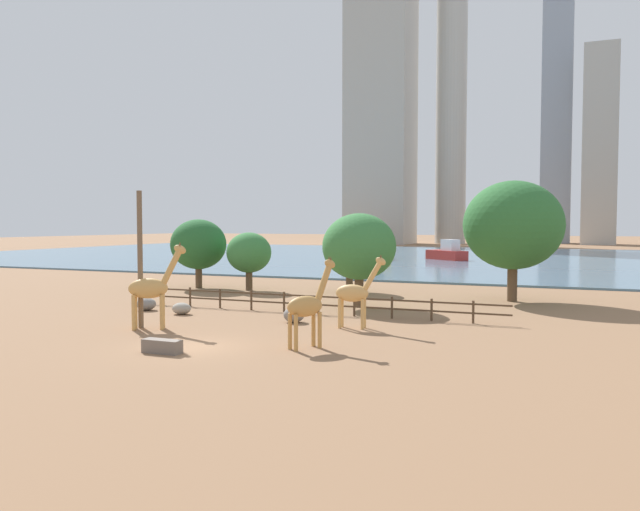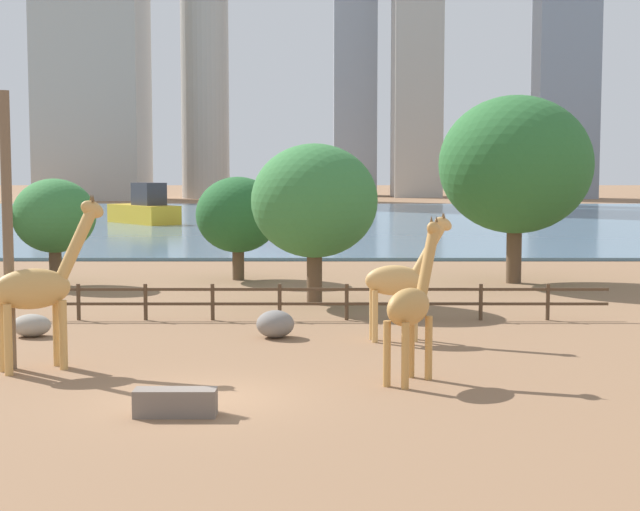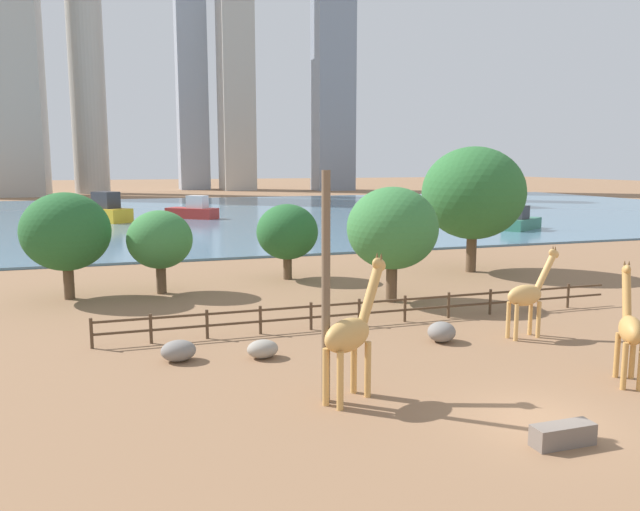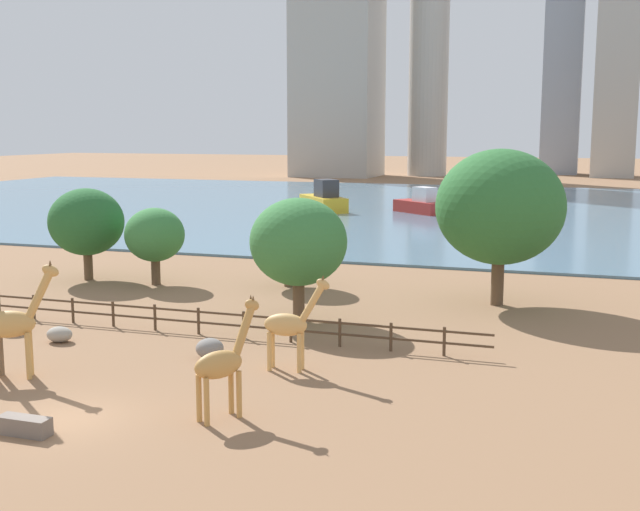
% 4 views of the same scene
% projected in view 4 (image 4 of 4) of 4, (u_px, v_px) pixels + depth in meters
% --- Properties ---
extents(ground_plane, '(400.00, 400.00, 0.00)m').
position_uv_depth(ground_plane, '(452.00, 208.00, 102.18)').
color(ground_plane, '#8C6647').
extents(harbor_water, '(180.00, 86.00, 0.20)m').
position_uv_depth(harbor_water, '(448.00, 209.00, 99.36)').
color(harbor_water, slate).
rests_on(harbor_water, ground).
extents(giraffe_tall, '(2.97, 2.13, 4.70)m').
position_uv_depth(giraffe_tall, '(13.00, 324.00, 31.64)').
color(giraffe_tall, tan).
rests_on(giraffe_tall, ground).
extents(giraffe_companion, '(2.85, 0.92, 4.03)m').
position_uv_depth(giraffe_companion, '(289.00, 325.00, 32.70)').
color(giraffe_companion, tan).
rests_on(giraffe_companion, ground).
extents(giraffe_young, '(1.87, 2.50, 4.18)m').
position_uv_depth(giraffe_young, '(222.00, 363.00, 27.16)').
color(giraffe_young, '#C18C47').
rests_on(giraffe_young, ground).
extents(boulder_near_fence, '(1.21, 1.18, 0.88)m').
position_uv_depth(boulder_near_fence, '(210.00, 348.00, 34.65)').
color(boulder_near_fence, gray).
rests_on(boulder_near_fence, ground).
extents(boulder_by_pole, '(1.25, 0.97, 0.73)m').
position_uv_depth(boulder_by_pole, '(59.00, 334.00, 37.33)').
color(boulder_by_pole, gray).
rests_on(boulder_by_pole, ground).
extents(boulder_small, '(1.36, 1.10, 0.83)m').
position_uv_depth(boulder_small, '(12.00, 325.00, 38.93)').
color(boulder_small, gray).
rests_on(boulder_small, ground).
extents(feeding_trough, '(1.80, 0.60, 0.60)m').
position_uv_depth(feeding_trough, '(24.00, 426.00, 25.95)').
color(feeding_trough, '#72665B').
rests_on(feeding_trough, ground).
extents(enclosure_fence, '(26.12, 0.14, 1.30)m').
position_uv_depth(enclosure_fence, '(210.00, 319.00, 38.55)').
color(enclosure_fence, '#4C3826').
rests_on(enclosure_fence, ground).
extents(tree_left_large, '(7.15, 7.15, 8.78)m').
position_uv_depth(tree_left_large, '(500.00, 207.00, 44.49)').
color(tree_left_large, brown).
rests_on(tree_left_large, ground).
extents(tree_center_broad, '(4.88, 4.88, 6.05)m').
position_uv_depth(tree_center_broad, '(86.00, 222.00, 52.41)').
color(tree_center_broad, brown).
rests_on(tree_center_broad, ground).
extents(tree_right_tall, '(5.03, 5.03, 6.38)m').
position_uv_depth(tree_right_tall, '(298.00, 242.00, 41.08)').
color(tree_right_tall, brown).
rests_on(tree_right_tall, ground).
extents(tree_left_small, '(4.06, 4.06, 4.99)m').
position_uv_depth(tree_left_small, '(288.00, 237.00, 50.21)').
color(tree_left_small, brown).
rests_on(tree_left_small, ground).
extents(tree_right_small, '(3.80, 3.80, 4.93)m').
position_uv_depth(tree_right_small, '(155.00, 235.00, 50.84)').
color(tree_right_small, brown).
rests_on(tree_right_small, ground).
extents(boat_sailboat, '(7.87, 8.74, 3.82)m').
position_uv_depth(boat_sailboat, '(324.00, 200.00, 96.14)').
color(boat_sailboat, gold).
rests_on(boat_sailboat, harbor_water).
extents(boat_tug, '(7.00, 6.39, 3.08)m').
position_uv_depth(boat_tug, '(421.00, 204.00, 93.53)').
color(boat_tug, '#B22D28').
rests_on(boat_tug, harbor_water).
extents(skyline_tower_needle, '(8.66, 11.93, 52.57)m').
position_uv_depth(skyline_tower_needle, '(618.00, 50.00, 166.34)').
color(skyline_tower_needle, '#B7B2A8').
rests_on(skyline_tower_needle, ground).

